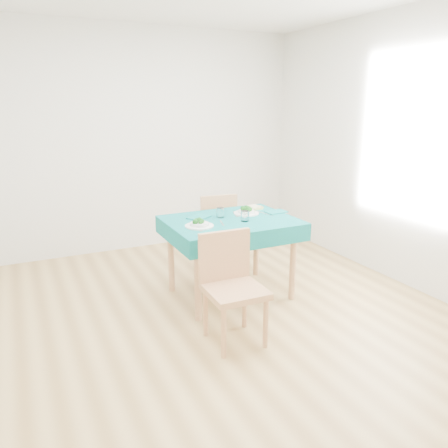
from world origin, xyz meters
name	(u,v)px	position (x,y,z in m)	size (l,w,h in m)	color
room_shell	(224,163)	(0.00, 0.00, 1.35)	(4.02, 4.52, 2.73)	olive
table	(231,258)	(0.27, 0.41, 0.38)	(1.17, 0.89, 0.76)	#085E5F
chair_near	(235,278)	(-0.09, -0.38, 0.54)	(0.43, 0.47, 1.07)	tan
chair_far	(214,222)	(0.48, 1.23, 0.50)	(0.40, 0.44, 1.01)	tan
bowl_near	(199,222)	(-0.09, 0.32, 0.80)	(0.25, 0.25, 0.08)	white
bowl_far	(246,210)	(0.50, 0.53, 0.80)	(0.25, 0.25, 0.08)	white
fork_near	(200,228)	(-0.11, 0.26, 0.76)	(0.03, 0.20, 0.00)	silver
knife_near	(222,223)	(0.14, 0.33, 0.76)	(0.01, 0.18, 0.00)	silver
fork_far	(236,214)	(0.40, 0.55, 0.76)	(0.02, 0.18, 0.00)	silver
knife_far	(265,214)	(0.67, 0.46, 0.76)	(0.02, 0.21, 0.00)	silver
napkin_near	(199,217)	(0.03, 0.60, 0.76)	(0.21, 0.15, 0.01)	#0C6969
napkin_far	(276,212)	(0.80, 0.46, 0.76)	(0.20, 0.14, 0.01)	#0C6969
tumbler_center	(220,213)	(0.22, 0.52, 0.80)	(0.07, 0.07, 0.09)	white
tumbler_side	(245,216)	(0.36, 0.30, 0.81)	(0.08, 0.08, 0.10)	white
side_plate	(254,208)	(0.69, 0.71, 0.76)	(0.21, 0.21, 0.01)	#A9BD5C
bread_slice	(254,206)	(0.69, 0.71, 0.78)	(0.10, 0.10, 0.02)	beige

